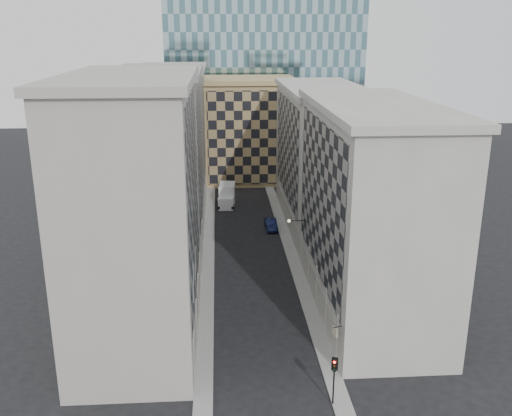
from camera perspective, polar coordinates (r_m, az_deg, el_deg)
name	(u,v)px	position (r m, az deg, el deg)	size (l,w,h in m)	color
ground	(271,397)	(46.41, 1.54, -18.40)	(260.00, 260.00, 0.00)	black
sidewalk_west	(208,253)	(72.70, -4.78, -4.51)	(1.50, 100.00, 0.15)	gray
sidewalk_east	(291,251)	(73.23, 3.48, -4.32)	(1.50, 100.00, 0.15)	gray
bldg_left_a	(138,211)	(51.33, -11.69, -0.33)	(10.80, 22.80, 23.70)	#A49E93
bldg_left_b	(161,162)	(72.57, -9.43, 4.58)	(10.80, 22.80, 22.70)	gray
bldg_left_c	(174,135)	(94.16, -8.20, 7.26)	(10.80, 22.80, 21.70)	#A49E93
bldg_right_a	(368,209)	(56.98, 11.18, -0.11)	(10.80, 26.80, 20.70)	#A7A499
bldg_right_b	(321,156)	(82.61, 6.47, 5.22)	(10.80, 28.80, 19.70)	#A7A499
tan_block	(249,129)	(106.98, -0.71, 7.89)	(16.80, 14.80, 18.80)	tan
church_tower	(235,31)	(119.51, -2.13, 17.32)	(7.20, 7.20, 51.50)	#322D26
flagpoles_left	(194,273)	(47.54, -6.20, -6.45)	(0.10, 6.33, 2.33)	gray
bracket_lamp	(291,221)	(65.43, 3.47, -1.29)	(1.98, 0.36, 0.36)	black
traffic_light	(334,371)	(44.34, 7.83, -15.89)	(0.47, 0.47, 3.88)	black
box_truck	(227,196)	(92.08, -2.94, 1.19)	(2.95, 6.23, 3.32)	white
dark_car	(271,224)	(80.96, 1.50, -1.63)	(1.55, 4.44, 1.46)	#10163C
shop_sign	(335,331)	(47.57, 7.90, -12.12)	(0.83, 0.73, 0.83)	black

